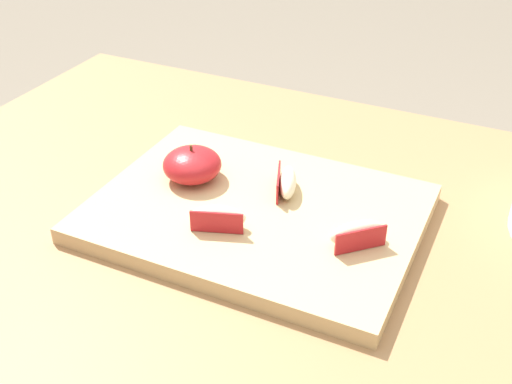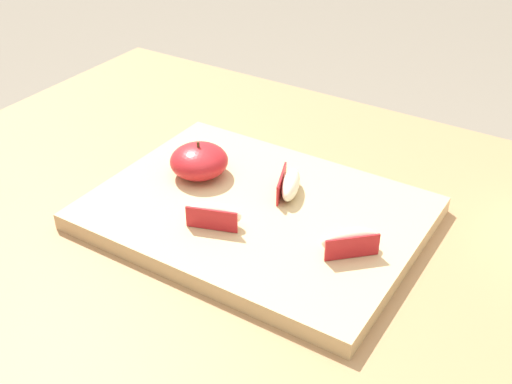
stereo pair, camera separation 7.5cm
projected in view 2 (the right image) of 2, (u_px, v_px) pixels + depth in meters
The scene contains 6 objects.
dining_table at pixel (277, 314), 0.80m from camera, with size 1.10×0.78×0.74m.
cutting_board at pixel (256, 213), 0.76m from camera, with size 0.38×0.28×0.02m.
apple_half_skin_up at pixel (199, 161), 0.81m from camera, with size 0.07×0.07×0.05m.
apple_wedge_left at pixel (214, 214), 0.72m from camera, with size 0.07×0.04×0.03m.
apple_wedge_middle at pixel (290, 184), 0.77m from camera, with size 0.04×0.07×0.03m.
apple_wedge_right at pixel (349, 241), 0.68m from camera, with size 0.06×0.06×0.03m.
Camera 2 is at (0.29, -0.51, 1.19)m, focal length 44.73 mm.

